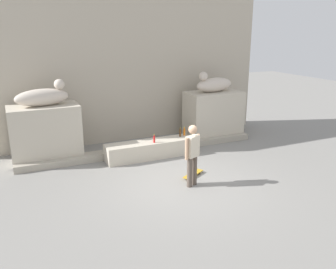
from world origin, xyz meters
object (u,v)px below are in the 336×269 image
Objects in this scene: bottle_orange at (184,132)px; statue_reclining_left at (43,97)px; skater at (192,153)px; bottle_red at (154,139)px; skateboard at (193,174)px; bottle_brown at (180,133)px; statue_reclining_right at (214,84)px.

statue_reclining_left is at bearing 167.68° from bottle_orange.
skater is 2.34m from bottle_red.
bottle_brown reaches higher than skateboard.
statue_reclining_right is at bearing -7.29° from statue_reclining_left.
bottle_brown is (0.93, 2.59, -0.26)m from skater.
skater is at bearing 42.03° from statue_reclining_right.
bottle_red is at bearing 73.63° from skateboard.
statue_reclining_right is 4.39m from skateboard.
statue_reclining_right reaches higher than skateboard.
statue_reclining_left is 0.99× the size of skater.
bottle_brown is 1.11× the size of bottle_red.
skater is (3.22, -3.59, -1.13)m from statue_reclining_left.
statue_reclining_left is 6.07× the size of bottle_red.
bottle_orange is (-1.68, -0.94, -1.39)m from statue_reclining_right.
bottle_brown is at bearing -163.65° from bottle_orange.
bottle_brown is at bearing 18.04° from statue_reclining_right.
skateboard is at bearing -106.28° from bottle_brown.
statue_reclining_right is 3.46m from bottle_red.
bottle_red is at bearing -165.94° from bottle_brown.
skateboard is 2.60× the size of bottle_brown.
statue_reclining_left is 5.45× the size of bottle_brown.
bottle_red is at bearing -29.37° from statue_reclining_left.
statue_reclining_left is 4.95m from skater.
skateboard is 2.22m from bottle_brown.
statue_reclining_left is 3.63m from bottle_red.
bottle_red reaches higher than skateboard.
statue_reclining_left is 6.01m from statue_reclining_right.
skateboard is at bearing 35.28° from skater.
bottle_orange is at bearing 39.10° from skateboard.
skater reaches higher than skateboard.
statue_reclining_right reaches higher than bottle_orange.
bottle_brown is 1.08m from bottle_red.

